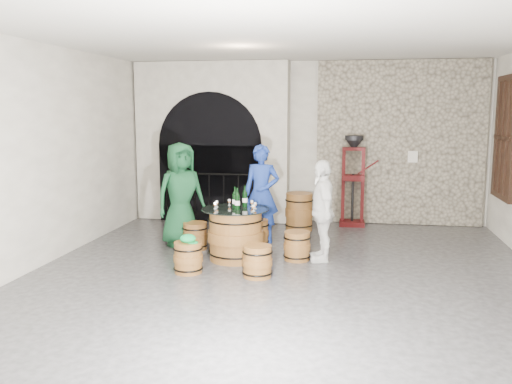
% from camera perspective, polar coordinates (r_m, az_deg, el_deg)
% --- Properties ---
extents(ground, '(8.00, 8.00, 0.00)m').
position_cam_1_polar(ground, '(7.36, 2.59, -9.15)').
color(ground, '#2A2A2D').
rests_on(ground, ground).
extents(wall_back, '(8.00, 0.00, 8.00)m').
position_cam_1_polar(wall_back, '(11.00, 5.43, 5.25)').
color(wall_back, beige).
rests_on(wall_back, ground).
extents(wall_front, '(8.00, 0.00, 8.00)m').
position_cam_1_polar(wall_front, '(3.15, -6.90, -3.37)').
color(wall_front, beige).
rests_on(wall_front, ground).
extents(wall_left, '(0.00, 8.00, 8.00)m').
position_cam_1_polar(wall_left, '(8.26, -22.22, 3.50)').
color(wall_left, beige).
rests_on(wall_left, ground).
extents(ceiling, '(8.00, 8.00, 0.00)m').
position_cam_1_polar(ceiling, '(7.07, 2.78, 16.37)').
color(ceiling, beige).
rests_on(ceiling, wall_back).
extents(stone_facing_panel, '(3.20, 0.12, 3.18)m').
position_cam_1_polar(stone_facing_panel, '(10.94, 14.87, 4.98)').
color(stone_facing_panel, '#9F967F').
rests_on(stone_facing_panel, ground).
extents(arched_opening, '(3.10, 0.60, 3.19)m').
position_cam_1_polar(arched_opening, '(11.07, -4.58, 5.19)').
color(arched_opening, beige).
rests_on(arched_opening, ground).
extents(shuttered_window, '(0.23, 1.10, 2.00)m').
position_cam_1_polar(shuttered_window, '(9.68, 25.05, 5.19)').
color(shuttered_window, black).
rests_on(shuttered_window, wall_right).
extents(barrel_table, '(1.02, 1.02, 0.78)m').
position_cam_1_polar(barrel_table, '(8.19, -2.16, -4.48)').
color(barrel_table, brown).
rests_on(barrel_table, ground).
extents(barrel_stool_left, '(0.42, 0.42, 0.44)m').
position_cam_1_polar(barrel_stool_left, '(8.89, -6.42, -4.61)').
color(barrel_stool_left, brown).
rests_on(barrel_stool_left, ground).
extents(barrel_stool_far, '(0.42, 0.42, 0.44)m').
position_cam_1_polar(barrel_stool_far, '(9.07, 0.07, -4.29)').
color(barrel_stool_far, brown).
rests_on(barrel_stool_far, ground).
extents(barrel_stool_right, '(0.42, 0.42, 0.44)m').
position_cam_1_polar(barrel_stool_right, '(8.22, 4.34, -5.69)').
color(barrel_stool_right, brown).
rests_on(barrel_stool_right, ground).
extents(barrel_stool_near_right, '(0.42, 0.42, 0.44)m').
position_cam_1_polar(barrel_stool_near_right, '(7.39, 0.15, -7.32)').
color(barrel_stool_near_right, brown).
rests_on(barrel_stool_near_right, ground).
extents(barrel_stool_near_left, '(0.42, 0.42, 0.44)m').
position_cam_1_polar(barrel_stool_near_left, '(7.63, -7.16, -6.86)').
color(barrel_stool_near_left, brown).
rests_on(barrel_stool_near_left, ground).
extents(green_cap, '(0.26, 0.22, 0.12)m').
position_cam_1_polar(green_cap, '(7.56, -7.17, -4.90)').
color(green_cap, '#0D9042').
rests_on(green_cap, barrel_stool_near_left).
extents(person_green, '(0.99, 0.98, 1.72)m').
position_cam_1_polar(person_green, '(9.02, -7.90, -0.27)').
color(person_green, '#124022').
rests_on(person_green, ground).
extents(person_blue, '(0.61, 0.40, 1.67)m').
position_cam_1_polar(person_blue, '(9.18, 0.58, -0.19)').
color(person_blue, navy).
rests_on(person_blue, ground).
extents(person_white, '(0.56, 0.95, 1.52)m').
position_cam_1_polar(person_white, '(8.13, 6.97, -1.96)').
color(person_white, white).
rests_on(person_white, ground).
extents(wine_bottle_left, '(0.08, 0.08, 0.32)m').
position_cam_1_polar(wine_bottle_left, '(8.13, -2.24, -0.79)').
color(wine_bottle_left, black).
rests_on(wine_bottle_left, barrel_table).
extents(wine_bottle_center, '(0.08, 0.08, 0.32)m').
position_cam_1_polar(wine_bottle_center, '(8.01, -1.98, -0.94)').
color(wine_bottle_center, black).
rests_on(wine_bottle_center, barrel_table).
extents(wine_bottle_right, '(0.08, 0.08, 0.32)m').
position_cam_1_polar(wine_bottle_right, '(8.25, -1.18, -0.65)').
color(wine_bottle_right, black).
rests_on(wine_bottle_right, barrel_table).
extents(tasting_glass_a, '(0.05, 0.05, 0.10)m').
position_cam_1_polar(tasting_glass_a, '(8.11, -4.33, -1.42)').
color(tasting_glass_a, '#C96527').
rests_on(tasting_glass_a, barrel_table).
extents(tasting_glass_b, '(0.05, 0.05, 0.10)m').
position_cam_1_polar(tasting_glass_b, '(8.08, -0.09, -1.44)').
color(tasting_glass_b, '#C96527').
rests_on(tasting_glass_b, barrel_table).
extents(tasting_glass_c, '(0.05, 0.05, 0.10)m').
position_cam_1_polar(tasting_glass_c, '(8.38, -2.83, -1.08)').
color(tasting_glass_c, '#C96527').
rests_on(tasting_glass_c, barrel_table).
extents(tasting_glass_d, '(0.05, 0.05, 0.10)m').
position_cam_1_polar(tasting_glass_d, '(8.26, -0.43, -1.21)').
color(tasting_glass_d, '#C96527').
rests_on(tasting_glass_d, barrel_table).
extents(tasting_glass_e, '(0.05, 0.05, 0.10)m').
position_cam_1_polar(tasting_glass_e, '(7.89, -0.26, -1.69)').
color(tasting_glass_e, '#C96527').
rests_on(tasting_glass_e, barrel_table).
extents(tasting_glass_f, '(0.05, 0.05, 0.10)m').
position_cam_1_polar(tasting_glass_f, '(8.25, -4.15, -1.25)').
color(tasting_glass_f, '#C96527').
rests_on(tasting_glass_f, barrel_table).
extents(side_barrel, '(0.53, 0.53, 0.71)m').
position_cam_1_polar(side_barrel, '(10.18, 4.56, -2.10)').
color(side_barrel, brown).
rests_on(side_barrel, ground).
extents(corking_press, '(0.72, 0.39, 1.76)m').
position_cam_1_polar(corking_press, '(10.64, 10.20, 1.91)').
color(corking_press, '#510D0E').
rests_on(corking_press, ground).
extents(control_box, '(0.18, 0.10, 0.22)m').
position_cam_1_polar(control_box, '(10.90, 16.16, 3.60)').
color(control_box, silver).
rests_on(control_box, wall_back).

